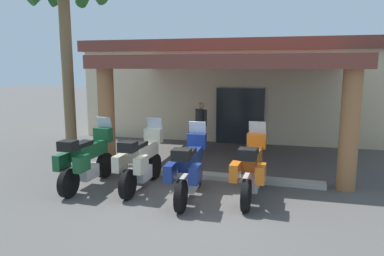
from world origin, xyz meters
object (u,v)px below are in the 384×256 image
object	(u,v)px
motorcycle_cream	(141,160)
motorcycle_orange	(252,168)
pedestrian	(201,123)
motorcycle_green	(87,159)
motel_building	(248,86)
motorcycle_blue	(189,168)
palm_tree_roadside	(64,10)

from	to	relation	value
motorcycle_cream	motorcycle_orange	bearing A→B (deg)	-89.04
motorcycle_cream	pedestrian	bearing A→B (deg)	-4.51
motorcycle_green	motorcycle_orange	xyz separation A→B (m)	(3.90, 0.34, 0.00)
motel_building	motorcycle_green	size ratio (longest dim) A/B	6.13
motel_building	motorcycle_blue	distance (m)	9.25
motorcycle_green	palm_tree_roadside	size ratio (longest dim) A/B	0.38
motorcycle_blue	motorcycle_orange	distance (m)	1.37
motorcycle_green	motorcycle_cream	distance (m)	1.33
motorcycle_blue	motel_building	bearing A→B (deg)	-3.76
motorcycle_cream	motorcycle_orange	distance (m)	2.60
motorcycle_cream	motorcycle_green	bearing A→B (deg)	101.79
motorcycle_green	motorcycle_cream	size ratio (longest dim) A/B	1.00
palm_tree_roadside	motorcycle_cream	bearing A→B (deg)	-25.78
motel_building	motorcycle_green	xyz separation A→B (m)	(-2.59, -9.07, -1.32)
pedestrian	motel_building	bearing A→B (deg)	-161.67
motorcycle_cream	motorcycle_blue	bearing A→B (deg)	-105.67
motorcycle_blue	pedestrian	world-z (taller)	pedestrian
palm_tree_roadside	motel_building	bearing A→B (deg)	60.65
motorcycle_orange	motorcycle_blue	bearing A→B (deg)	108.12
motel_building	palm_tree_roadside	size ratio (longest dim) A/B	2.31
palm_tree_roadside	motorcycle_blue	bearing A→B (deg)	-22.68
motorcycle_cream	motel_building	bearing A→B (deg)	-8.68
motel_building	motorcycle_cream	size ratio (longest dim) A/B	6.13
pedestrian	palm_tree_roadside	distance (m)	5.52
motorcycle_green	motorcycle_blue	world-z (taller)	same
motorcycle_blue	motorcycle_cream	bearing A→B (deg)	70.84
pedestrian	palm_tree_roadside	xyz separation A→B (m)	(-3.19, -2.88, 3.46)
motorcycle_orange	palm_tree_roadside	distance (m)	6.77
motorcycle_orange	palm_tree_roadside	world-z (taller)	palm_tree_roadside
motel_building	palm_tree_roadside	distance (m)	8.83
motel_building	pedestrian	world-z (taller)	motel_building
motorcycle_orange	pedestrian	distance (m)	4.80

